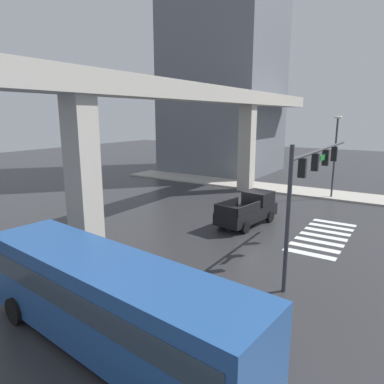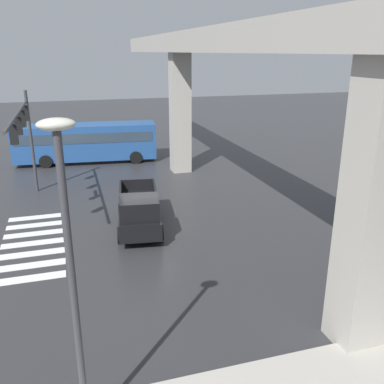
# 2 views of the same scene
# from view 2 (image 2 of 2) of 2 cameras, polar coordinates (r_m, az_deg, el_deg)

# --- Properties ---
(ground_plane) EXTENTS (120.00, 120.00, 0.00)m
(ground_plane) POSITION_cam_2_polar(r_m,az_deg,el_deg) (20.85, -5.97, -5.13)
(ground_plane) COLOR #2D2D30
(crosswalk_stripes) EXTENTS (7.15, 2.80, 0.01)m
(crosswalk_stripes) POSITION_cam_2_polar(r_m,az_deg,el_deg) (20.67, -20.78, -6.53)
(crosswalk_stripes) COLOR silver
(crosswalk_stripes) RESTS_ON ground
(elevated_overpass) EXTENTS (49.36, 2.03, 9.49)m
(elevated_overpass) POSITION_cam_2_polar(r_m,az_deg,el_deg) (20.34, 5.98, 17.48)
(elevated_overpass) COLOR #ADA89E
(elevated_overpass) RESTS_ON ground
(pickup_truck) EXTENTS (5.32, 2.62, 2.08)m
(pickup_truck) POSITION_cam_2_polar(r_m,az_deg,el_deg) (20.44, -7.21, -2.68)
(pickup_truck) COLOR black
(pickup_truck) RESTS_ON ground
(city_bus) EXTENTS (3.59, 10.99, 2.99)m
(city_bus) POSITION_cam_2_polar(r_m,az_deg,el_deg) (34.09, -14.23, 6.82)
(city_bus) COLOR #234C8C
(city_bus) RESTS_ON ground
(traffic_signal_mast) EXTENTS (10.89, 0.32, 6.20)m
(traffic_signal_mast) POSITION_cam_2_polar(r_m,az_deg,el_deg) (23.54, -21.95, 8.28)
(traffic_signal_mast) COLOR #38383D
(traffic_signal_mast) RESTS_ON ground
(street_lamp_near_corner) EXTENTS (0.44, 0.70, 7.24)m
(street_lamp_near_corner) POSITION_cam_2_polar(r_m,az_deg,el_deg) (8.75, -16.35, -7.99)
(street_lamp_near_corner) COLOR #38383D
(street_lamp_near_corner) RESTS_ON ground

